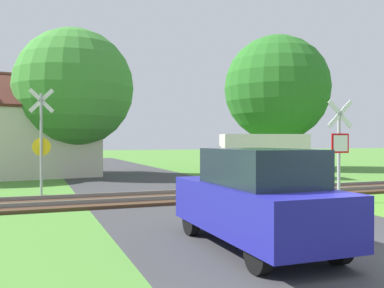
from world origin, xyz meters
The scene contains 10 objects.
ground_plane centered at (0.00, 0.00, 0.00)m, with size 160.00×160.00×0.00m, color #4C8433.
road_asphalt centered at (0.00, 2.00, 0.00)m, with size 6.78×80.00×0.01m, color #38383A.
rail_track centered at (0.00, 7.99, 0.06)m, with size 60.00×2.60×0.22m.
stop_sign_near centered at (4.01, 5.42, 1.78)m, with size 0.88×0.16×3.18m.
crossing_sign_far centered at (-4.55, 10.69, 2.05)m, with size 0.87×0.19×3.78m.
house centered at (-5.71, 19.11, 1.99)m, with size 9.13×6.68×5.50m.
tree_far centered at (10.54, 19.55, 5.42)m, with size 7.06×7.06×8.96m.
tree_center centered at (-2.78, 17.92, 4.69)m, with size 6.20×6.20×7.80m.
mail_truck centered at (5.88, 13.61, 1.24)m, with size 5.22×3.13×2.24m.
parked_car centered at (-1.12, 1.41, 0.89)m, with size 1.66×4.01×1.78m.
Camera 1 is at (-4.86, -5.30, 1.92)m, focal length 40.00 mm.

